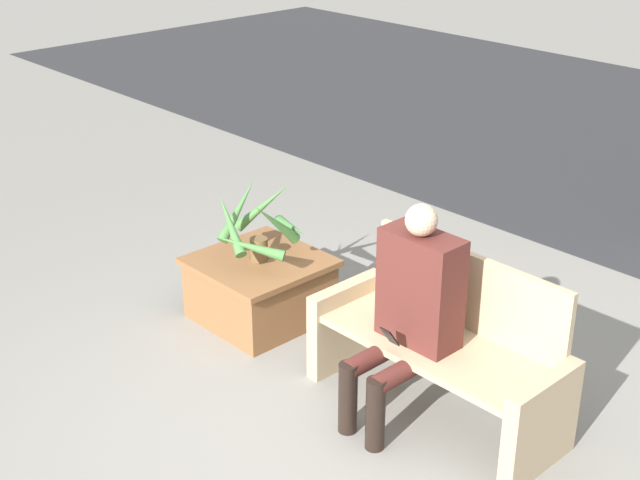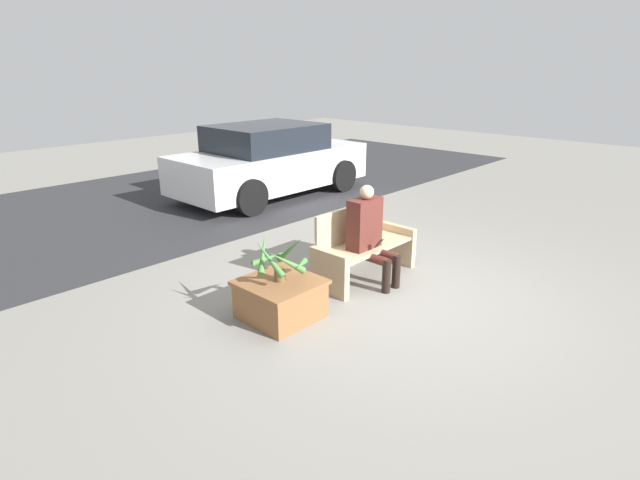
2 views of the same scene
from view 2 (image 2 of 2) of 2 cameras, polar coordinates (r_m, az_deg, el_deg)
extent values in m
plane|color=gray|center=(6.02, 8.45, -6.49)|extent=(30.00, 30.00, 0.00)
cube|color=#2D2D30|center=(10.42, -19.67, 3.78)|extent=(20.00, 6.00, 0.01)
cube|color=tan|center=(5.93, 1.05, -3.77)|extent=(0.09, 0.56, 0.54)
cube|color=tan|center=(6.96, 8.76, -0.45)|extent=(0.09, 0.56, 0.54)
cube|color=tan|center=(6.38, 5.25, -0.72)|extent=(1.30, 0.52, 0.04)
cube|color=tan|center=(6.45, 3.50, 1.88)|extent=(1.30, 0.04, 0.45)
cube|color=#51231E|center=(6.17, 5.11, 1.89)|extent=(0.45, 0.22, 0.63)
sphere|color=tan|center=(6.05, 5.37, 5.48)|extent=(0.17, 0.17, 0.17)
cylinder|color=#51231E|center=(6.09, 6.02, -2.07)|extent=(0.11, 0.43, 0.11)
cylinder|color=#51231E|center=(6.25, 7.15, -1.57)|extent=(0.11, 0.43, 0.11)
cylinder|color=black|center=(6.04, 7.60, -4.13)|extent=(0.10, 0.10, 0.42)
cylinder|color=black|center=(6.20, 8.70, -3.57)|extent=(0.10, 0.10, 0.42)
cube|color=black|center=(6.11, 6.74, -0.40)|extent=(0.07, 0.09, 0.12)
cube|color=brown|center=(5.44, -4.54, -6.73)|extent=(0.74, 0.74, 0.43)
cube|color=brown|center=(5.35, -4.60, -4.85)|extent=(0.79, 0.79, 0.04)
cylinder|color=brown|center=(5.32, -4.62, -3.92)|extent=(0.12, 0.12, 0.15)
cone|color=#427538|center=(5.34, -3.42, -1.08)|extent=(0.09, 0.39, 0.37)
cone|color=#427538|center=(5.47, -5.56, -1.95)|extent=(0.47, 0.23, 0.16)
cone|color=#427538|center=(5.25, -6.53, -1.56)|extent=(0.35, 0.31, 0.37)
cone|color=#427538|center=(5.11, -5.82, -2.13)|extent=(0.15, 0.39, 0.37)
cone|color=#427538|center=(5.08, -3.82, -2.51)|extent=(0.42, 0.20, 0.33)
cone|color=#427538|center=(5.23, -2.23, -2.85)|extent=(0.43, 0.33, 0.17)
cube|color=silver|center=(10.55, -5.66, 8.28)|extent=(4.11, 1.80, 0.74)
cube|color=black|center=(10.38, -6.21, 11.59)|extent=(2.14, 1.66, 0.51)
cylinder|color=black|center=(10.86, 2.66, 7.33)|extent=(0.68, 0.18, 0.68)
cylinder|color=black|center=(12.09, -3.90, 8.54)|extent=(0.68, 0.18, 0.68)
cylinder|color=black|center=(9.13, -7.86, 4.84)|extent=(0.68, 0.18, 0.68)
cylinder|color=black|center=(10.56, -14.11, 6.41)|extent=(0.68, 0.18, 0.68)
camera|label=1|loc=(7.38, 42.90, 17.21)|focal=50.00mm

